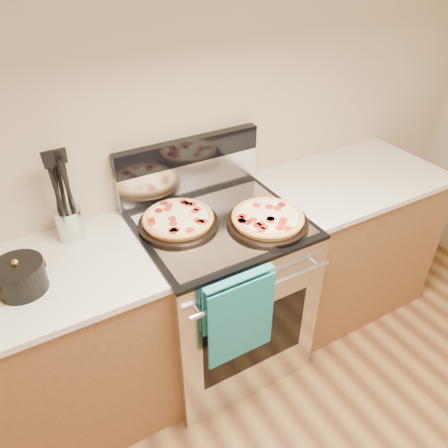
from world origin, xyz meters
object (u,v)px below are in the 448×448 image
pepperoni_pizza_back (178,220)px  saucepan (21,278)px  pepperoni_pizza_front (268,219)px  utensil_crock (70,223)px  range_body (220,295)px

pepperoni_pizza_back → saucepan: bearing=-173.2°
pepperoni_pizza_front → utensil_crock: (-0.80, 0.37, 0.03)m
saucepan → range_body: bearing=0.8°
range_body → pepperoni_pizza_front: size_ratio=2.40×
pepperoni_pizza_back → pepperoni_pizza_front: bearing=-29.1°
range_body → pepperoni_pizza_front: (0.18, -0.13, 0.50)m
range_body → saucepan: (-0.87, -0.01, 0.52)m
range_body → pepperoni_pizza_back: size_ratio=2.46×
utensil_crock → saucepan: size_ratio=0.80×
range_body → pepperoni_pizza_front: pepperoni_pizza_front is taller
pepperoni_pizza_back → pepperoni_pizza_front: 0.41m
pepperoni_pizza_front → saucepan: 1.06m
pepperoni_pizza_back → saucepan: size_ratio=1.98×
range_body → saucepan: 1.02m
range_body → utensil_crock: size_ratio=6.10×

